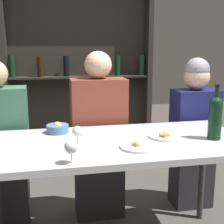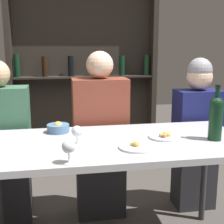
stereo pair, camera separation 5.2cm
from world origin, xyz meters
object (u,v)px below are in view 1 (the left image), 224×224
Objects in this scene: food_plate_0 at (165,136)px; seated_person_center at (99,141)px; wine_bottle at (215,116)px; wine_glass_0 at (71,148)px; seated_person_left at (0,151)px; snack_bowl at (58,128)px; food_plate_1 at (138,146)px; wine_glass_1 at (78,132)px; seated_person_right at (193,135)px.

food_plate_0 is 0.64m from seated_person_center.
seated_person_center is (-0.60, 0.61, -0.31)m from wine_bottle.
wine_glass_0 is at bearing -164.97° from wine_bottle.
seated_person_center reaches higher than seated_person_left.
seated_person_center is at bearing 42.18° from snack_bowl.
wine_bottle is 0.51m from food_plate_1.
wine_bottle reaches higher than wine_glass_1.
seated_person_left reaches higher than food_plate_1.
seated_person_left is at bearing 132.14° from wine_glass_1.
wine_glass_1 reaches higher than food_plate_1.
food_plate_0 is 1.18m from seated_person_left.
wine_glass_0 is at bearing -156.64° from food_plate_1.
snack_bowl is (-0.63, 0.24, 0.02)m from food_plate_0.
wine_bottle is at bearing 15.03° from wine_glass_0.
food_plate_1 is 1.43× the size of snack_bowl.
snack_bowl is (-0.05, 0.56, -0.05)m from wine_glass_0.
wine_glass_1 is 0.34m from food_plate_1.
seated_person_center is at bearing 121.34° from food_plate_0.
food_plate_0 is 0.15× the size of seated_person_center.
snack_bowl is at bearing 158.99° from food_plate_0.
food_plate_1 is at bearing -143.62° from food_plate_0.
seated_person_left is (-1.32, 0.61, -0.34)m from wine_bottle.
food_plate_0 is at bearing -130.95° from seated_person_right.
wine_glass_1 is (0.06, 0.28, -0.01)m from wine_glass_0.
wine_glass_1 is 0.30m from snack_bowl.
seated_person_left is at bearing 153.14° from food_plate_0.
seated_person_right is (0.18, 0.61, -0.30)m from wine_bottle.
food_plate_0 is 0.16× the size of seated_person_left.
food_plate_1 is at bearing 23.36° from wine_glass_0.
food_plate_1 is at bearing -39.61° from seated_person_left.
seated_person_left is (-0.82, 0.68, -0.20)m from food_plate_1.
food_plate_1 is at bearing -43.63° from snack_bowl.
seated_person_center reaches higher than seated_person_right.
seated_person_right is (0.67, 0.68, -0.17)m from food_plate_1.
wine_bottle is 0.81m from wine_glass_1.
snack_bowl is (-0.91, 0.33, -0.11)m from wine_bottle.
food_plate_0 is at bearing -21.01° from snack_bowl.
food_plate_0 is at bearing 162.80° from wine_bottle.
snack_bowl is at bearing -34.89° from seated_person_left.
seated_person_right is at bearing 38.99° from wine_glass_0.
food_plate_0 is at bearing -58.66° from seated_person_center.
wine_bottle is at bearing -106.23° from seated_person_right.
seated_person_right reaches higher than wine_bottle.
wine_glass_0 is 0.82× the size of snack_bowl.
wine_bottle reaches higher than wine_glass_0.
food_plate_1 is 0.17× the size of seated_person_right.
wine_glass_0 reaches higher than wine_glass_1.
seated_person_right reaches higher than food_plate_1.
snack_bowl is at bearing 94.66° from wine_glass_0.
wine_glass_1 is at bearing -69.76° from snack_bowl.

